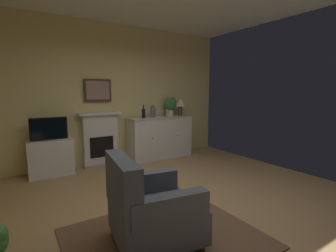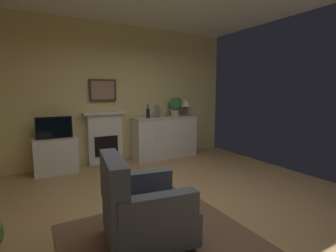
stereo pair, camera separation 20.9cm
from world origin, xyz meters
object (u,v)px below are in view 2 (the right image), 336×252
at_px(sideboard_cabinet, 165,137).
at_px(armchair, 142,208).
at_px(fireplace_unit, 105,138).
at_px(wine_glass_center, 167,111).
at_px(wine_glass_right, 171,111).
at_px(table_lamp, 186,104).
at_px(wine_bottle, 148,113).
at_px(tv_set, 54,128).
at_px(wine_glass_left, 161,111).
at_px(framed_picture, 103,90).
at_px(potted_plant_small, 175,105).
at_px(vase_decorative, 157,111).
at_px(tv_cabinet, 56,156).

bearing_deg(sideboard_cabinet, armchair, -122.32).
height_order(fireplace_unit, wine_glass_center, wine_glass_center).
bearing_deg(wine_glass_right, table_lamp, 4.90).
bearing_deg(armchair, wine_bottle, 64.25).
relative_size(wine_bottle, tv_set, 0.47).
bearing_deg(wine_bottle, sideboard_cabinet, 5.35).
relative_size(wine_glass_left, armchair, 0.18).
bearing_deg(wine_glass_right, wine_bottle, -179.42).
distance_m(framed_picture, potted_plant_small, 1.69).
bearing_deg(fireplace_unit, potted_plant_small, -4.59).
distance_m(wine_glass_right, vase_decorative, 0.37).
bearing_deg(tv_set, vase_decorative, -1.15).
bearing_deg(tv_set, fireplace_unit, 10.77).
relative_size(tv_set, potted_plant_small, 1.44).
relative_size(sideboard_cabinet, armchair, 1.64).
distance_m(wine_glass_left, potted_plant_small, 0.40).
height_order(fireplace_unit, potted_plant_small, potted_plant_small).
distance_m(wine_glass_center, wine_glass_right, 0.11).
relative_size(framed_picture, sideboard_cabinet, 0.37).
height_order(tv_cabinet, tv_set, tv_set).
bearing_deg(sideboard_cabinet, tv_set, -179.80).
distance_m(framed_picture, sideboard_cabinet, 1.72).
distance_m(wine_bottle, wine_glass_left, 0.38).
distance_m(fireplace_unit, armchair, 3.03).
height_order(framed_picture, wine_glass_center, framed_picture).
bearing_deg(framed_picture, wine_glass_right, -9.86).
distance_m(sideboard_cabinet, wine_glass_center, 0.60).
relative_size(fireplace_unit, tv_cabinet, 1.47).
height_order(sideboard_cabinet, wine_bottle, wine_bottle).
bearing_deg(wine_bottle, fireplace_unit, 166.27).
distance_m(wine_glass_center, armchair, 3.40).
xyz_separation_m(wine_bottle, tv_cabinet, (-1.87, 0.06, -0.72)).
height_order(wine_glass_left, wine_glass_center, same).
bearing_deg(wine_glass_left, table_lamp, -3.35).
xyz_separation_m(sideboard_cabinet, wine_glass_right, (0.15, -0.04, 0.59)).
relative_size(table_lamp, wine_glass_center, 2.42).
bearing_deg(framed_picture, potted_plant_small, -6.16).
bearing_deg(framed_picture, wine_glass_left, -8.34).
distance_m(sideboard_cabinet, vase_decorative, 0.65).
height_order(wine_glass_left, tv_set, wine_glass_left).
relative_size(wine_bottle, wine_glass_center, 1.76).
bearing_deg(table_lamp, wine_glass_left, 176.65).
distance_m(wine_bottle, wine_glass_right, 0.59).
bearing_deg(sideboard_cabinet, tv_cabinet, 179.63).
bearing_deg(potted_plant_small, tv_set, -178.83).
bearing_deg(tv_set, table_lamp, 0.16).
height_order(framed_picture, potted_plant_small, framed_picture).
height_order(framed_picture, tv_set, framed_picture).
height_order(tv_cabinet, potted_plant_small, potted_plant_small).
distance_m(wine_glass_right, tv_set, 2.47).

